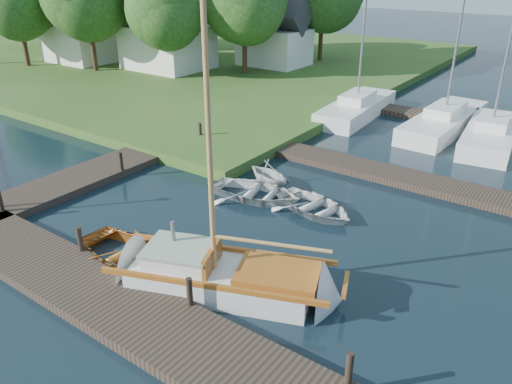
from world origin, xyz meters
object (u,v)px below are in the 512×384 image
Objects in this scene: mooring_post_5 at (200,131)px; marina_boat_0 at (357,107)px; mooring_post_4 at (121,161)px; tree_2 at (165,8)px; mooring_post_1 at (80,239)px; mooring_post_0 at (0,201)px; mooring_post_3 at (349,368)px; tender_c at (315,204)px; house_b at (81,33)px; tender_a at (256,190)px; tender_b at (269,172)px; dinghy at (129,251)px; marina_boat_1 at (444,120)px; marina_boat_2 at (490,133)px; house_a at (167,36)px; sailboat at (227,279)px; house_c at (275,38)px; mooring_post_2 at (190,292)px.

marina_boat_0 is (4.18, 8.98, -0.12)m from mooring_post_5.
tree_2 reaches higher than mooring_post_4.
mooring_post_1 is 24.67m from tree_2.
mooring_post_0 is 1.00× the size of mooring_post_3.
tree_2 is at bearing 71.27° from tender_c.
house_b is at bearing 142.77° from mooring_post_1.
tender_b is at bearing 4.39° from tender_a.
tender_b is (0.20, 7.22, 0.19)m from dinghy.
mooring_post_4 is at bearing 84.29° from mooring_post_0.
tender_a reaches higher than tender_c.
dinghy is at bearing 170.94° from marina_boat_1.
marina_boat_2 reaches higher than tender_a.
tender_a is at bearing 168.14° from marina_boat_1.
mooring_post_1 is 0.08× the size of marina_boat_1.
mooring_post_4 is at bearing 54.49° from dinghy.
tender_b is (1.52, 7.94, -0.12)m from mooring_post_1.
house_b reaches higher than mooring_post_5.
mooring_post_0 reaches higher than tender_c.
tree_2 is (2.00, -1.95, 2.29)m from house_a.
sailboat is 1.02× the size of marina_boat_1.
tender_b reaches higher than mooring_post_5.
sailboat is 17.35m from marina_boat_2.
mooring_post_4 is at bearing 135.84° from sailboat.
tree_2 is at bearing 118.86° from mooring_post_0.
marina_boat_2 is at bearing 94.19° from mooring_post_3.
marina_boat_2 is (5.79, 11.85, 0.22)m from tender_a.
mooring_post_4 is at bearing -50.91° from house_a.
tender_a is 12.49m from marina_boat_0.
marina_boat_2 is at bearing -106.92° from marina_boat_1.
mooring_post_5 is 18.48m from house_c.
dinghy is 25.01m from tree_2.
mooring_post_5 is 13.06m from marina_boat_1.
house_b is at bearing 58.49° from dinghy.
dinghy is at bearing -47.90° from house_a.
sailboat reaches higher than mooring_post_3.
house_c is (-6.50, 27.00, 1.88)m from mooring_post_0.
house_a is (-18.86, 14.39, 2.59)m from tender_a.
house_b is (-21.00, 9.00, 2.07)m from mooring_post_5.
tender_c is (-4.74, 6.90, -0.36)m from mooring_post_3.
marina_boat_2 reaches higher than marina_boat_0.
mooring_post_5 is (0.00, 5.00, 0.00)m from mooring_post_4.
house_a is (-17.00, 21.00, 2.26)m from mooring_post_1.
mooring_post_2 is at bearing -170.83° from marina_boat_0.
mooring_post_1 is 4.50m from mooring_post_2.
dinghy is 19.01m from marina_boat_1.
house_c is at bearing 50.72° from tender_c.
mooring_post_2 and mooring_post_5 have the same top height.
tender_b is (-7.48, 7.94, -0.12)m from mooring_post_3.
marina_boat_0 reaches higher than mooring_post_1.
mooring_post_4 is 0.25× the size of tender_c.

